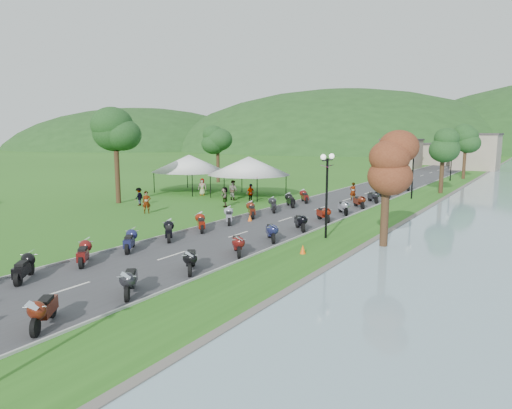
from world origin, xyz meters
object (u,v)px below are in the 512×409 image
Objects in this scene: vendor_tent_main at (249,177)px; pedestrian_a at (147,213)px; pedestrian_b at (233,200)px; pedestrian_c at (139,206)px.

vendor_tent_main is 3.07× the size of pedestrian_a.
pedestrian_b reaches higher than pedestrian_a.
pedestrian_a is 4.28m from pedestrian_c.
pedestrian_c is at bearing 68.83° from pedestrian_b.
vendor_tent_main is at bearing 142.57° from pedestrian_c.
pedestrian_a is (-1.39, -12.45, -2.00)m from vendor_tent_main.
pedestrian_b is (1.46, 9.63, 0.00)m from pedestrian_a.
pedestrian_b is at bearing -88.49° from vendor_tent_main.
pedestrian_a is 0.94× the size of pedestrian_b.
pedestrian_c is at bearing 99.10° from pedestrian_a.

